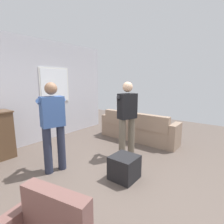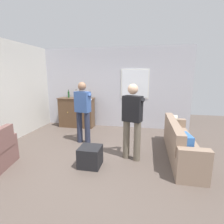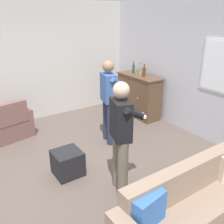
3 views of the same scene
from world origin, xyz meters
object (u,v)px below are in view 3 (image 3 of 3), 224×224
Objects in this scene: sideboard_cabinet at (139,95)px; bottle_liquor_amber at (140,70)px; person_standing_left at (109,98)px; bottle_wine_green at (144,72)px; bottle_spirits_clear at (134,68)px; armchair at (9,125)px; ottoman at (68,163)px; couch at (195,205)px; person_standing_right at (121,134)px.

bottle_liquor_amber reaches higher than sideboard_cabinet.
sideboard_cabinet is 1.68m from person_standing_left.
bottle_spirits_clear is at bearing 175.51° from bottle_wine_green.
person_standing_left reaches higher than bottle_wine_green.
armchair is at bearing -99.56° from sideboard_cabinet.
bottle_liquor_amber is 3.15m from ottoman.
sideboard_cabinet is 4.50× the size of bottle_spirits_clear.
bottle_spirits_clear reaches higher than sideboard_cabinet.
bottle_wine_green is (0.15, 0.02, 0.64)m from sideboard_cabinet.
couch is 1.36× the size of person_standing_right.
armchair is at bearing -93.93° from bottle_spirits_clear.
bottle_wine_green is 0.99× the size of bottle_liquor_amber.
couch is at bearing -29.62° from bottle_liquor_amber.
ottoman is at bearing -64.30° from person_standing_left.
bottle_wine_green is 0.68× the size of ottoman.
couch reaches higher than ottoman.
bottle_wine_green is at bearing 8.04° from sideboard_cabinet.
person_standing_left and person_standing_right have the same top height.
armchair is 2.23m from person_standing_left.
armchair is at bearing -161.10° from couch.
bottle_wine_green is (-3.10, 1.84, 0.85)m from couch.
couch is 3.70m from bottle_wine_green.
armchair is at bearing -127.99° from person_standing_left.
ottoman is at bearing -156.61° from couch.
armchair is 2.94m from person_standing_right.
bottle_wine_green is at bearing 149.38° from couch.
sideboard_cabinet is at bearing 117.44° from ottoman.
person_standing_right reaches higher than bottle_wine_green.
bottle_liquor_amber is (0.52, 3.14, 0.89)m from armchair.
ottoman is 0.26× the size of person_standing_left.
bottle_wine_green reaches higher than bottle_spirits_clear.
bottle_liquor_amber is (-0.01, 0.04, 0.65)m from sideboard_cabinet.
couch is 3.84m from bottle_liquor_amber.
bottle_liquor_amber is 3.09m from person_standing_right.
person_standing_left is (0.79, -1.43, 0.41)m from sideboard_cabinet.
armchair is 0.59× the size of person_standing_left.
person_standing_left is at bearing -53.63° from bottle_spirits_clear.
bottle_spirits_clear is (-0.30, 0.02, -0.01)m from bottle_liquor_amber.
bottle_liquor_amber is (-0.15, 0.01, 0.01)m from bottle_wine_green.
bottle_liquor_amber is 0.30m from bottle_spirits_clear.
couch is 2.31× the size of armchair.
person_standing_right is (1.39, -0.72, 0.00)m from person_standing_left.
bottle_wine_green is (0.67, 3.13, 0.88)m from armchair.
bottle_liquor_amber is 0.68× the size of ottoman.
person_standing_right is at bearing -27.23° from person_standing_left.
bottle_spirits_clear is at bearing 121.89° from ottoman.
person_standing_left is 1.00× the size of person_standing_right.
bottle_wine_green is at bearing -5.41° from bottle_liquor_amber.
ottoman is (1.89, 0.48, -0.08)m from armchair.
couch is 3.99m from armchair.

